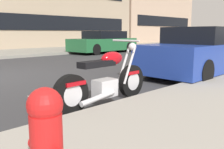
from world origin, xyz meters
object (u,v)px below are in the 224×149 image
at_px(parked_motorcycle, 106,80).
at_px(car_opposite_curb, 104,42).
at_px(fire_hydrant, 46,138).
at_px(parked_car_near_corner, 202,52).

height_order(parked_motorcycle, car_opposite_curb, car_opposite_curb).
distance_m(parked_motorcycle, fire_hydrant, 2.63).
relative_size(parked_motorcycle, car_opposite_curb, 0.45).
bearing_deg(parked_car_near_corner, parked_motorcycle, -175.54).
distance_m(car_opposite_curb, fire_hydrant, 13.91).
xyz_separation_m(car_opposite_curb, fire_hydrant, (-9.75, -9.91, -0.11)).
bearing_deg(parked_motorcycle, fire_hydrant, -144.36).
distance_m(parked_car_near_corner, car_opposite_curb, 8.70).
relative_size(parked_motorcycle, fire_hydrant, 2.80).
bearing_deg(parked_car_near_corner, fire_hydrant, -162.74).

